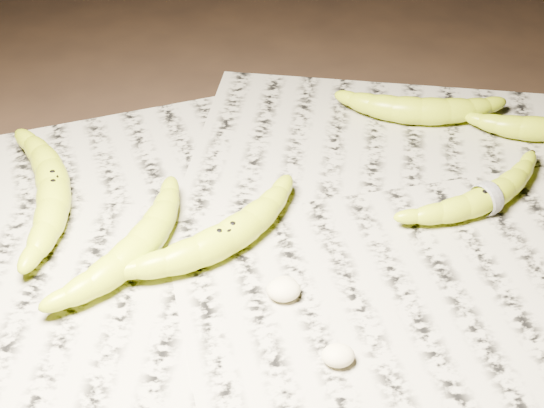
{
  "coord_description": "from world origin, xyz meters",
  "views": [
    {
      "loc": [
        -0.04,
        -0.6,
        0.56
      ],
      "look_at": [
        0.0,
        0.02,
        0.05
      ],
      "focal_mm": 50.0,
      "sensor_mm": 36.0,
      "label": 1
    }
  ],
  "objects": [
    {
      "name": "banana_taped",
      "position": [
        0.25,
        0.05,
        0.02
      ],
      "size": [
        0.19,
        0.14,
        0.03
      ],
      "primitive_type": null,
      "rotation": [
        0.0,
        0.0,
        0.52
      ],
      "color": "#C1D91B",
      "rests_on": "newspaper_patch"
    },
    {
      "name": "banana_left_b",
      "position": [
        -0.14,
        -0.01,
        0.03
      ],
      "size": [
        0.15,
        0.2,
        0.04
      ],
      "primitive_type": null,
      "rotation": [
        0.0,
        0.0,
        1.03
      ],
      "color": "#C1D91B",
      "rests_on": "newspaper_patch"
    },
    {
      "name": "measuring_tape",
      "position": [
        0.25,
        0.05,
        0.02
      ],
      "size": [
        0.02,
        0.04,
        0.04
      ],
      "primitive_type": "torus",
      "rotation": [
        0.0,
        1.57,
        0.52
      ],
      "color": "white",
      "rests_on": "newspaper_patch"
    },
    {
      "name": "flesh_chunk_a",
      "position": [
        0.01,
        -0.07,
        0.02
      ],
      "size": [
        0.03,
        0.03,
        0.02
      ],
      "primitive_type": "ellipsoid",
      "color": "#F6EDBF",
      "rests_on": "newspaper_patch"
    },
    {
      "name": "ground",
      "position": [
        0.0,
        0.0,
        0.0
      ],
      "size": [
        3.0,
        3.0,
        0.0
      ],
      "primitive_type": "plane",
      "color": "black",
      "rests_on": "ground"
    },
    {
      "name": "newspaper_patch",
      "position": [
        0.03,
        0.02,
        0.0
      ],
      "size": [
        0.9,
        0.7,
        0.01
      ],
      "primitive_type": "cube",
      "color": "#A5A08D",
      "rests_on": "ground"
    },
    {
      "name": "banana_left_a",
      "position": [
        -0.24,
        0.09,
        0.03
      ],
      "size": [
        0.11,
        0.23,
        0.04
      ],
      "primitive_type": null,
      "rotation": [
        0.0,
        0.0,
        1.77
      ],
      "color": "#C1D91B",
      "rests_on": "newspaper_patch"
    },
    {
      "name": "banana_upper_b",
      "position": [
        0.36,
        0.19,
        0.02
      ],
      "size": [
        0.16,
        0.07,
        0.03
      ],
      "primitive_type": null,
      "rotation": [
        0.0,
        0.0,
        -0.08
      ],
      "color": "#C1D91B",
      "rests_on": "newspaper_patch"
    },
    {
      "name": "flesh_chunk_c",
      "position": [
        0.01,
        -0.06,
        0.02
      ],
      "size": [
        0.03,
        0.02,
        0.02
      ],
      "primitive_type": "ellipsoid",
      "color": "#F6EDBF",
      "rests_on": "newspaper_patch"
    },
    {
      "name": "banana_center",
      "position": [
        -0.05,
        -0.0,
        0.03
      ],
      "size": [
        0.2,
        0.17,
        0.04
      ],
      "primitive_type": null,
      "rotation": [
        0.0,
        0.0,
        0.65
      ],
      "color": "#C1D91B",
      "rests_on": "newspaper_patch"
    },
    {
      "name": "banana_upper_a",
      "position": [
        0.21,
        0.23,
        0.03
      ],
      "size": [
        0.2,
        0.09,
        0.04
      ],
      "primitive_type": null,
      "rotation": [
        0.0,
        0.0,
        -0.15
      ],
      "color": "#C1D91B",
      "rests_on": "newspaper_patch"
    },
    {
      "name": "flesh_chunk_b",
      "position": [
        0.05,
        -0.16,
        0.02
      ],
      "size": [
        0.03,
        0.03,
        0.02
      ],
      "primitive_type": "ellipsoid",
      "color": "#F6EDBF",
      "rests_on": "newspaper_patch"
    }
  ]
}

